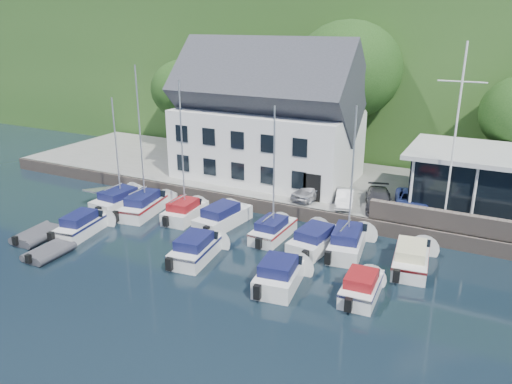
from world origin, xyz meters
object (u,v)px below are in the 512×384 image
car_white (345,198)px  boat_r1_3 (223,215)px  dinghy_0 (38,234)px  dinghy_1 (49,251)px  flagpole (455,139)px  boat_r2_4 (362,284)px  boat_r1_1 (141,149)px  boat_r1_6 (352,175)px  club_pavilion (511,185)px  boat_r1_0 (116,149)px  boat_r1_5 (316,237)px  boat_r2_3 (280,272)px  boat_r1_4 (274,176)px  car_silver (312,190)px  harbor_building (267,124)px  car_blue (411,200)px  boat_r1_2 (183,159)px  boat_r1_7 (412,255)px  boat_r2_2 (197,246)px  boat_r2_0 (83,223)px  car_dgrey (378,199)px

car_white → boat_r1_3: bearing=-158.4°
dinghy_0 → dinghy_1: bearing=-33.7°
flagpole → boat_r2_4: flagpole is taller
boat_r1_1 → boat_r1_6: bearing=-7.2°
club_pavilion → boat_r1_0: boat_r1_0 is taller
boat_r1_5 → boat_r2_3: bearing=-83.9°
boat_r1_4 → car_silver: bearing=86.2°
boat_r1_0 → boat_r1_6: 17.25m
boat_r1_4 → dinghy_1: size_ratio=2.78×
flagpole → dinghy_0: (-22.93, -11.45, -6.19)m
harbor_building → car_blue: 12.97m
boat_r1_2 → dinghy_0: size_ratio=2.65×
dinghy_1 → boat_r1_2: bearing=64.5°
boat_r1_0 → boat_r1_1: boat_r1_1 is taller
harbor_building → boat_r1_5: 12.90m
boat_r1_3 → dinghy_0: 11.88m
boat_r1_4 → boat_r1_5: (2.94, -0.15, -3.43)m
boat_r1_2 → boat_r1_3: bearing=-0.8°
boat_r1_1 → boat_r1_0: bearing=168.8°
club_pavilion → boat_r1_1: (-23.23, -8.76, 1.68)m
boat_r1_3 → boat_r1_6: bearing=6.6°
club_pavilion → boat_r1_7: bearing=-117.9°
boat_r1_4 → boat_r2_2: bearing=-119.8°
boat_r2_0 → boat_r2_3: bearing=-9.9°
harbor_building → boat_r1_3: size_ratio=2.17×
boat_r1_5 → boat_r1_6: 4.51m
boat_r2_4 → club_pavilion: bearing=61.6°
car_dgrey → boat_r1_6: boat_r1_6 is taller
boat_r1_5 → car_white: bearing=95.8°
boat_r1_0 → boat_r1_7: size_ratio=1.36×
boat_r2_2 → boat_r1_7: bearing=14.6°
flagpole → boat_r1_5: (-6.74, -4.59, -5.86)m
harbor_building → boat_r1_4: (4.85, -9.03, -1.20)m
car_blue → boat_r1_6: boat_r1_6 is taller
club_pavilion → boat_r1_3: size_ratio=1.99×
club_pavilion → boat_r1_4: (-13.15, -8.53, 1.10)m
boat_r1_3 → boat_r2_3: size_ratio=1.23×
car_silver → car_blue: 6.88m
boat_r1_5 → dinghy_1: size_ratio=2.11×
club_pavilion → boat_r2_2: club_pavilion is taller
car_silver → car_blue: (6.83, 0.82, 0.06)m
boat_r1_4 → boat_r2_2: size_ratio=1.38×
boat_r1_6 → boat_r2_4: boat_r1_6 is taller
car_silver → boat_r1_6: (4.34, -5.23, 3.15)m
club_pavilion → boat_r2_2: bearing=-140.5°
harbor_building → boat_r1_5: bearing=-49.7°
boat_r1_0 → dinghy_1: boat_r1_0 is taller
car_dgrey → boat_r1_5: bearing=-126.2°
boat_r1_3 → dinghy_1: size_ratio=2.22×
car_white → car_blue: size_ratio=0.82×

